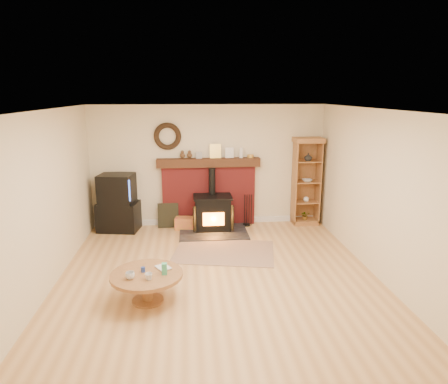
{
  "coord_description": "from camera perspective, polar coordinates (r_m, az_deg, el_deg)",
  "views": [
    {
      "loc": [
        -0.45,
        -5.73,
        2.84
      ],
      "look_at": [
        0.18,
        1.0,
        1.15
      ],
      "focal_mm": 32.0,
      "sensor_mm": 36.0,
      "label": 1
    }
  ],
  "objects": [
    {
      "name": "leaning_painting",
      "position": [
        8.69,
        -7.97,
        -3.33
      ],
      "size": [
        0.44,
        0.12,
        0.53
      ],
      "primitive_type": "cube",
      "rotation": [
        -0.17,
        0.0,
        0.0
      ],
      "color": "black",
      "rests_on": "ground"
    },
    {
      "name": "curio_cabinet",
      "position": [
        8.88,
        11.63,
        1.51
      ],
      "size": [
        0.61,
        0.44,
        1.91
      ],
      "color": "brown",
      "rests_on": "ground"
    },
    {
      "name": "wood_stove",
      "position": [
        8.4,
        -1.61,
        -3.12
      ],
      "size": [
        1.4,
        1.0,
        1.3
      ],
      "color": "black",
      "rests_on": "ground"
    },
    {
      "name": "fire_tools",
      "position": [
        8.75,
        3.32,
        -3.84
      ],
      "size": [
        0.19,
        0.16,
        0.7
      ],
      "color": "black",
      "rests_on": "ground"
    },
    {
      "name": "tv_unit",
      "position": [
        8.63,
        -14.92,
        -1.63
      ],
      "size": [
        0.91,
        0.7,
        1.21
      ],
      "color": "black",
      "rests_on": "ground"
    },
    {
      "name": "firelog_box",
      "position": [
        8.57,
        -5.59,
        -4.46
      ],
      "size": [
        0.44,
        0.31,
        0.26
      ],
      "primitive_type": "cube",
      "rotation": [
        0.0,
        0.0,
        -0.14
      ],
      "color": "gold",
      "rests_on": "ground"
    },
    {
      "name": "coffee_table",
      "position": [
        5.72,
        -10.97,
        -12.07
      ],
      "size": [
        1.0,
        1.0,
        0.58
      ],
      "color": "brown",
      "rests_on": "ground"
    },
    {
      "name": "ground",
      "position": [
        6.41,
        -0.78,
        -12.23
      ],
      "size": [
        5.5,
        5.5,
        0.0
      ],
      "primitive_type": "plane",
      "color": "tan",
      "rests_on": "ground"
    },
    {
      "name": "chimney_breast",
      "position": [
        8.66,
        -2.19,
        0.42
      ],
      "size": [
        2.2,
        0.22,
        1.78
      ],
      "color": "maroon",
      "rests_on": "ground"
    },
    {
      "name": "room_shell",
      "position": [
        5.95,
        -1.08,
        3.16
      ],
      "size": [
        5.02,
        5.52,
        2.61
      ],
      "color": "beige",
      "rests_on": "ground"
    },
    {
      "name": "area_rug",
      "position": [
        7.38,
        0.02,
        -8.52
      ],
      "size": [
        2.0,
        1.55,
        0.01
      ],
      "primitive_type": "cube",
      "rotation": [
        0.0,
        0.0,
        -0.19
      ],
      "color": "brown",
      "rests_on": "ground"
    }
  ]
}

